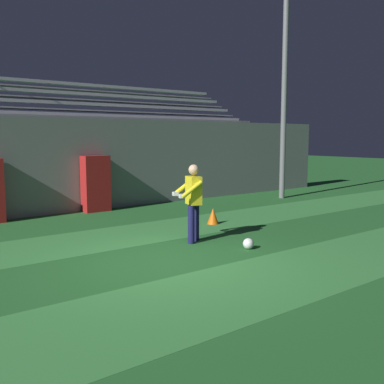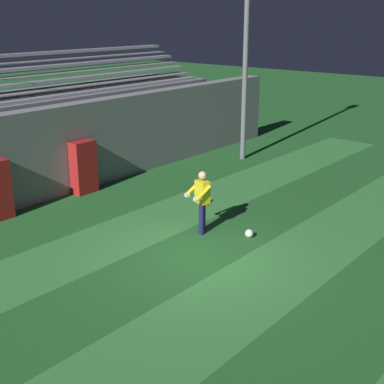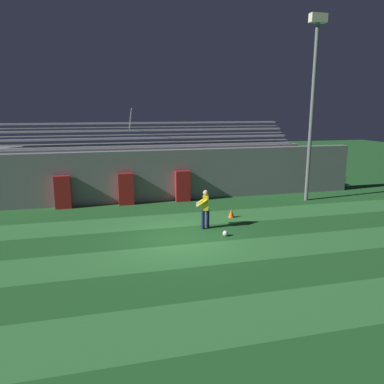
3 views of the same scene
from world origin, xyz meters
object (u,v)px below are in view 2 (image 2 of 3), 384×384
soccer_ball (249,233)px  traffic_cone (204,199)px  goalkeeper (202,198)px  padding_pillar_gate_right (84,167)px

soccer_ball → traffic_cone: (1.14, 2.43, 0.10)m
goalkeeper → soccer_ball: size_ratio=7.59×
padding_pillar_gate_right → soccer_ball: padding_pillar_gate_right is taller
goalkeeper → padding_pillar_gate_right: bearing=88.3°
goalkeeper → traffic_cone: 2.21m
padding_pillar_gate_right → soccer_ball: 6.18m
goalkeeper → traffic_cone: size_ratio=3.98×
traffic_cone → soccer_ball: bearing=-115.1°
goalkeeper → soccer_ball: goalkeeper is taller
padding_pillar_gate_right → traffic_cone: padding_pillar_gate_right is taller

